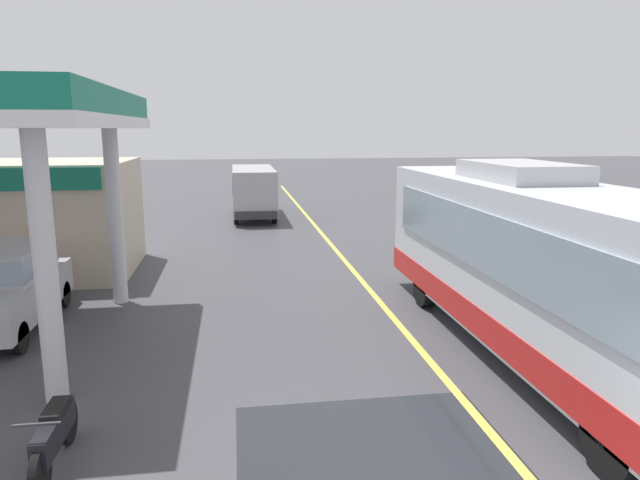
{
  "coord_description": "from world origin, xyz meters",
  "views": [
    {
      "loc": [
        -3.59,
        -3.84,
        4.35
      ],
      "look_at": [
        -1.5,
        10.0,
        1.6
      ],
      "focal_mm": 31.89,
      "sensor_mm": 36.0,
      "label": 1
    }
  ],
  "objects_px": {
    "coach_bus_main": "(540,269)",
    "car_at_pump": "(5,284)",
    "minibus_opposing_lane": "(253,188)",
    "pedestrian_near_pump": "(31,270)",
    "motorcycle_parked_forecourt": "(54,435)"
  },
  "relations": [
    {
      "from": "minibus_opposing_lane",
      "to": "pedestrian_near_pump",
      "type": "distance_m",
      "value": 15.04
    },
    {
      "from": "coach_bus_main",
      "to": "minibus_opposing_lane",
      "type": "xyz_separation_m",
      "value": [
        -4.79,
        18.51,
        -0.25
      ]
    },
    {
      "from": "coach_bus_main",
      "to": "car_at_pump",
      "type": "bearing_deg",
      "value": 163.71
    },
    {
      "from": "coach_bus_main",
      "to": "car_at_pump",
      "type": "height_order",
      "value": "coach_bus_main"
    },
    {
      "from": "car_at_pump",
      "to": "coach_bus_main",
      "type": "bearing_deg",
      "value": -16.29
    },
    {
      "from": "minibus_opposing_lane",
      "to": "car_at_pump",
      "type": "bearing_deg",
      "value": -111.15
    },
    {
      "from": "minibus_opposing_lane",
      "to": "pedestrian_near_pump",
      "type": "bearing_deg",
      "value": -113.21
    },
    {
      "from": "minibus_opposing_lane",
      "to": "motorcycle_parked_forecourt",
      "type": "height_order",
      "value": "minibus_opposing_lane"
    },
    {
      "from": "coach_bus_main",
      "to": "car_at_pump",
      "type": "xyz_separation_m",
      "value": [
        -10.74,
        3.14,
        -0.71
      ]
    },
    {
      "from": "car_at_pump",
      "to": "pedestrian_near_pump",
      "type": "bearing_deg",
      "value": 89.05
    },
    {
      "from": "coach_bus_main",
      "to": "pedestrian_near_pump",
      "type": "xyz_separation_m",
      "value": [
        -10.71,
        4.7,
        -0.79
      ]
    },
    {
      "from": "coach_bus_main",
      "to": "pedestrian_near_pump",
      "type": "distance_m",
      "value": 11.72
    },
    {
      "from": "car_at_pump",
      "to": "minibus_opposing_lane",
      "type": "relative_size",
      "value": 0.69
    },
    {
      "from": "car_at_pump",
      "to": "motorcycle_parked_forecourt",
      "type": "height_order",
      "value": "car_at_pump"
    },
    {
      "from": "coach_bus_main",
      "to": "car_at_pump",
      "type": "relative_size",
      "value": 2.63
    }
  ]
}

